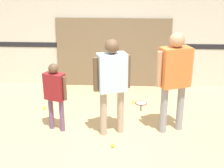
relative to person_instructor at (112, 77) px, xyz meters
The scene contains 10 objects.
ground_plane 1.07m from the person_instructor, 166.19° to the right, with size 16.00×16.00×0.00m, color tan.
wall_back 2.53m from the person_instructor, 92.43° to the left, with size 16.00×0.07×3.20m.
wall_panel 2.42m from the person_instructor, 92.09° to the left, with size 2.76×0.05×1.69m.
person_instructor is the anchor object (origin of this frame).
person_student_left 1.05m from the person_instructor, behind, with size 0.45×0.31×1.26m.
person_student_right 1.08m from the person_instructor, ahead, with size 0.65×0.44×1.81m.
racket_spare_on_floor 1.77m from the person_instructor, 66.37° to the left, with size 0.27×0.51×0.03m.
tennis_ball_near_instructor 1.13m from the person_instructor, 85.33° to the right, with size 0.07×0.07×0.07m, color #CCE038.
tennis_ball_by_spare_racket 1.73m from the person_instructor, 73.44° to the left, with size 0.07×0.07×0.07m, color #CCE038.
tennis_ball_stray_left 2.02m from the person_instructor, 147.97° to the left, with size 0.07×0.07×0.07m, color #CCE038.
Camera 1 is at (0.36, -4.93, 2.81)m, focal length 50.00 mm.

